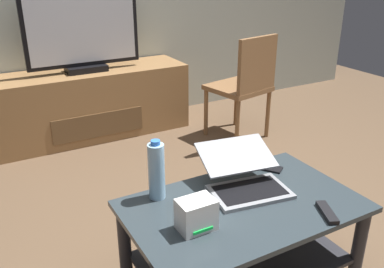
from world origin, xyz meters
The scene contains 10 objects.
ground_plane centered at (0.00, 0.00, 0.00)m, with size 7.68×7.68×0.00m, color brown.
coffee_table centered at (-0.03, -0.24, 0.31)m, with size 1.04×0.64×0.45m.
media_cabinet centered at (-0.10, 1.93, 0.29)m, with size 1.71×0.50×0.58m.
television centered at (-0.10, 1.91, 0.91)m, with size 0.93×0.20×0.68m.
dining_chair centered at (1.03, 1.20, 0.50)m, with size 0.52×0.52×0.90m.
laptop centered at (0.06, -0.12, 0.51)m, with size 0.41×0.44×0.17m.
router_box centered at (-0.30, -0.30, 0.52)m, with size 0.15×0.11×0.13m.
water_bottle_near centered at (-0.34, 0.00, 0.59)m, with size 0.08×0.08×0.28m.
cell_phone centered at (0.28, -0.03, 0.46)m, with size 0.07×0.14×0.01m, color black.
tv_remote centered at (0.23, -0.48, 0.46)m, with size 0.04×0.16×0.02m, color black.
Camera 1 is at (-1.00, -1.51, 1.46)m, focal length 39.08 mm.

